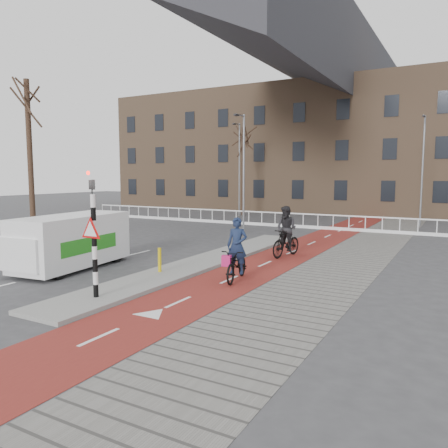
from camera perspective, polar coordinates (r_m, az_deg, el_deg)
The scene contains 16 objects.
ground at distance 14.02m, azimuth -8.72°, elevation -8.21°, with size 120.00×120.00×0.00m, color #38383A.
bike_lane at distance 22.09m, azimuth 10.58°, elevation -2.84°, with size 2.50×60.00×0.01m, color maroon.
sidewalk at distance 21.39m, azimuth 17.73°, elevation -3.34°, with size 3.00×60.00×0.01m, color slate.
curb_island at distance 17.60m, azimuth -2.54°, elevation -4.92°, with size 1.80×16.00×0.12m, color gray.
traffic_signal at distance 12.55m, azimuth -16.70°, elevation -0.88°, with size 0.80×0.80×3.68m.
bollard at distance 15.60m, azimuth -8.40°, elevation -4.65°, with size 0.12×0.12×0.86m, color gold.
cyclist_near at distance 14.58m, azimuth 1.70°, elevation -4.66°, with size 1.10×2.16×2.12m.
cyclist_far at distance 18.95m, azimuth 8.14°, elevation -1.55°, with size 1.07×2.14×2.19m.
van at distance 17.45m, azimuth -19.24°, elevation -2.04°, with size 2.39×4.87×2.02m.
railing at distance 30.92m, azimuth 3.26°, elevation 0.46°, with size 28.00×0.10×0.99m.
townhouse_row at distance 44.39m, azimuth 14.35°, elevation 11.80°, with size 46.00×10.00×15.90m.
tree_left at distance 25.49m, azimuth -23.98°, elevation 7.49°, with size 0.28×0.28×8.48m, color #301E15.
tree_mid at distance 37.99m, azimuth 2.49°, elevation 6.83°, with size 0.26×0.26×7.56m, color #301E15.
streetlight_near at distance 26.41m, azimuth 2.59°, elevation 6.47°, with size 0.12×0.12×7.08m, color slate.
streetlight_left at distance 37.63m, azimuth 2.02°, elevation 7.05°, with size 0.12×0.12×7.85m, color slate.
streetlight_right at distance 32.63m, azimuth 24.48°, elevation 6.23°, with size 0.12×0.12×7.46m, color slate.
Camera 1 is at (8.33, -10.71, 3.53)m, focal length 35.00 mm.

